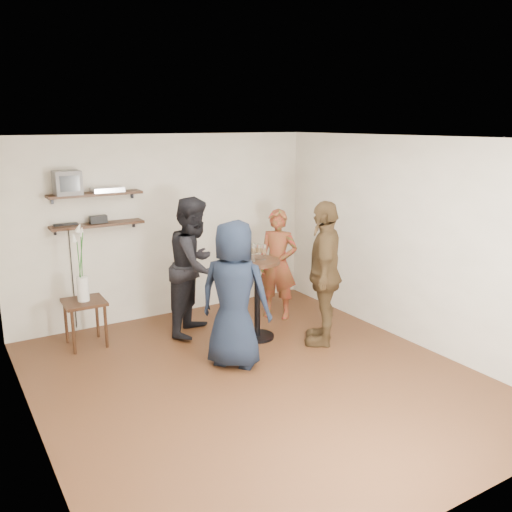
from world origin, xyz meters
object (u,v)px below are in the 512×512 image
(person_dark, at_px, (195,266))
(person_brown, at_px, (324,273))
(dvd_deck, at_px, (107,190))
(drinks_table, at_px, (257,288))
(person_plaid, at_px, (278,264))
(crt_monitor, at_px, (67,183))
(radio, at_px, (98,219))
(side_table, at_px, (84,308))
(person_navy, at_px, (234,294))

(person_dark, relative_size, person_brown, 1.00)
(dvd_deck, distance_m, drinks_table, 2.34)
(drinks_table, height_order, person_plaid, person_plaid)
(crt_monitor, xyz_separation_m, person_brown, (2.62, -1.91, -1.10))
(radio, xyz_separation_m, person_plaid, (2.28, -0.83, -0.73))
(person_brown, bearing_deg, person_dark, -92.90)
(person_brown, bearing_deg, person_plaid, -140.50)
(side_table, distance_m, person_brown, 3.03)
(side_table, relative_size, person_plaid, 0.38)
(drinks_table, xyz_separation_m, person_dark, (-0.59, 0.61, 0.24))
(crt_monitor, height_order, person_navy, crt_monitor)
(dvd_deck, relative_size, drinks_table, 0.38)
(dvd_deck, bearing_deg, drinks_table, -42.78)
(person_plaid, bearing_deg, side_table, -136.65)
(dvd_deck, height_order, person_dark, dvd_deck)
(side_table, relative_size, drinks_table, 0.56)
(side_table, bearing_deg, person_dark, -11.84)
(dvd_deck, distance_m, person_navy, 2.33)
(crt_monitor, height_order, person_dark, crt_monitor)
(side_table, xyz_separation_m, drinks_table, (1.98, -0.91, 0.18))
(person_navy, height_order, person_brown, person_brown)
(person_brown, bearing_deg, side_table, -78.59)
(person_plaid, height_order, person_dark, person_dark)
(radio, height_order, person_brown, person_brown)
(drinks_table, bearing_deg, person_plaid, 38.56)
(drinks_table, bearing_deg, person_dark, 133.75)
(drinks_table, distance_m, person_navy, 0.87)
(dvd_deck, xyz_separation_m, person_navy, (0.82, -1.91, -1.04))
(person_plaid, bearing_deg, person_dark, -132.40)
(radio, relative_size, side_table, 0.37)
(drinks_table, distance_m, person_plaid, 0.86)
(radio, bearing_deg, person_brown, -40.20)
(person_dark, distance_m, person_navy, 1.17)
(radio, distance_m, person_dark, 1.40)
(person_dark, height_order, person_navy, person_dark)
(person_dark, bearing_deg, drinks_table, -90.00)
(person_plaid, distance_m, person_dark, 1.26)
(side_table, xyz_separation_m, person_brown, (2.63, -1.46, 0.42))
(drinks_table, height_order, person_navy, person_navy)
(drinks_table, bearing_deg, person_brown, -40.45)
(person_navy, bearing_deg, radio, -13.98)
(person_brown, bearing_deg, radio, -89.75)
(crt_monitor, height_order, radio, crt_monitor)
(dvd_deck, height_order, side_table, dvd_deck)
(crt_monitor, distance_m, person_navy, 2.60)
(person_navy, bearing_deg, side_table, 1.60)
(person_navy, bearing_deg, person_dark, -43.52)
(radio, distance_m, drinks_table, 2.27)
(crt_monitor, height_order, side_table, crt_monitor)
(person_dark, bearing_deg, side_table, 124.41)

